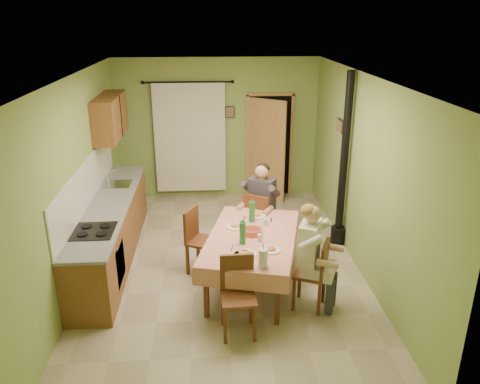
{
  "coord_description": "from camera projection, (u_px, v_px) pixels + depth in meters",
  "views": [
    {
      "loc": [
        -0.19,
        -6.2,
        3.55
      ],
      "look_at": [
        0.25,
        0.1,
        1.15
      ],
      "focal_mm": 35.0,
      "sensor_mm": 36.0,
      "label": 1
    }
  ],
  "objects": [
    {
      "name": "floor",
      "position": [
        224.0,
        266.0,
        7.06
      ],
      "size": [
        4.0,
        6.0,
        0.01
      ],
      "primitive_type": "cube",
      "color": "tan",
      "rests_on": "ground"
    },
    {
      "name": "room_shell",
      "position": [
        222.0,
        149.0,
        6.41
      ],
      "size": [
        4.04,
        6.04,
        2.82
      ],
      "color": "#86A253",
      "rests_on": "ground"
    },
    {
      "name": "kitchen_run",
      "position": [
        111.0,
        229.0,
        7.15
      ],
      "size": [
        0.64,
        3.64,
        1.56
      ],
      "color": "brown",
      "rests_on": "ground"
    },
    {
      "name": "upper_cabinets",
      "position": [
        110.0,
        117.0,
        7.83
      ],
      "size": [
        0.35,
        1.4,
        0.7
      ],
      "primitive_type": "cube",
      "color": "brown",
      "rests_on": "room_shell"
    },
    {
      "name": "curtain",
      "position": [
        190.0,
        138.0,
        9.28
      ],
      "size": [
        1.7,
        0.07,
        2.22
      ],
      "color": "black",
      "rests_on": "ground"
    },
    {
      "name": "doorway",
      "position": [
        268.0,
        147.0,
        9.41
      ],
      "size": [
        0.96,
        0.55,
        2.15
      ],
      "color": "black",
      "rests_on": "ground"
    },
    {
      "name": "dining_table",
      "position": [
        252.0,
        261.0,
        6.44
      ],
      "size": [
        1.59,
        2.16,
        0.76
      ],
      "rotation": [
        0.0,
        0.0,
        -0.24
      ],
      "color": "#DC8979",
      "rests_on": "ground"
    },
    {
      "name": "tableware",
      "position": [
        252.0,
        235.0,
        6.18
      ],
      "size": [
        0.66,
        1.66,
        0.33
      ],
      "color": "white",
      "rests_on": "dining_table"
    },
    {
      "name": "chair_far",
      "position": [
        260.0,
        232.0,
        7.49
      ],
      "size": [
        0.57,
        0.57,
        0.98
      ],
      "rotation": [
        0.0,
        0.0,
        -0.54
      ],
      "color": "#5B3019",
      "rests_on": "ground"
    },
    {
      "name": "chair_near",
      "position": [
        238.0,
        311.0,
        5.49
      ],
      "size": [
        0.41,
        0.41,
        0.96
      ],
      "rotation": [
        0.0,
        0.0,
        3.18
      ],
      "color": "#5B3019",
      "rests_on": "ground"
    },
    {
      "name": "chair_right",
      "position": [
        310.0,
        287.0,
        5.99
      ],
      "size": [
        0.5,
        0.5,
        0.94
      ],
      "rotation": [
        0.0,
        0.0,
        1.15
      ],
      "color": "#5B3019",
      "rests_on": "ground"
    },
    {
      "name": "chair_left",
      "position": [
        203.0,
        253.0,
        6.83
      ],
      "size": [
        0.54,
        0.54,
        0.97
      ],
      "rotation": [
        0.0,
        0.0,
        -2.01
      ],
      "color": "#5B3019",
      "rests_on": "ground"
    },
    {
      "name": "man_far",
      "position": [
        261.0,
        197.0,
        7.29
      ],
      "size": [
        0.65,
        0.63,
        1.39
      ],
      "rotation": [
        0.0,
        0.0,
        -0.54
      ],
      "color": "#38333D",
      "rests_on": "chair_far"
    },
    {
      "name": "man_right",
      "position": [
        312.0,
        245.0,
        5.78
      ],
      "size": [
        0.6,
        0.65,
        1.39
      ],
      "rotation": [
        0.0,
        0.0,
        1.15
      ],
      "color": "silver",
      "rests_on": "chair_right"
    },
    {
      "name": "stove_flue",
      "position": [
        342.0,
        186.0,
        7.37
      ],
      "size": [
        0.24,
        0.24,
        2.8
      ],
      "color": "black",
      "rests_on": "ground"
    },
    {
      "name": "picture_back",
      "position": [
        230.0,
        112.0,
        9.22
      ],
      "size": [
        0.19,
        0.03,
        0.23
      ],
      "primitive_type": "cube",
      "color": "black",
      "rests_on": "room_shell"
    },
    {
      "name": "picture_right",
      "position": [
        340.0,
        126.0,
        7.65
      ],
      "size": [
        0.03,
        0.31,
        0.21
      ],
      "primitive_type": "cube",
      "color": "brown",
      "rests_on": "room_shell"
    }
  ]
}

